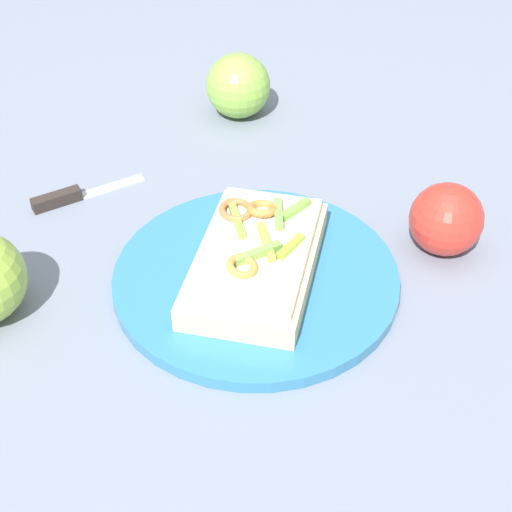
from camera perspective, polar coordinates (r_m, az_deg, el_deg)
ground_plane at (r=0.70m, az=0.00°, el=-2.01°), size 2.00×2.00×0.00m
plate at (r=0.70m, az=0.00°, el=-1.64°), size 0.26×0.26×0.01m
sandwich at (r=0.68m, az=-0.00°, el=-0.14°), size 0.20×0.15×0.04m
apple_0 at (r=0.94m, az=-1.36°, el=12.74°), size 0.09×0.09×0.08m
apple_1 at (r=0.74m, az=14.18°, el=2.71°), size 0.08×0.08×0.07m
knife at (r=0.82m, az=-13.71°, el=4.46°), size 0.06×0.12×0.01m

